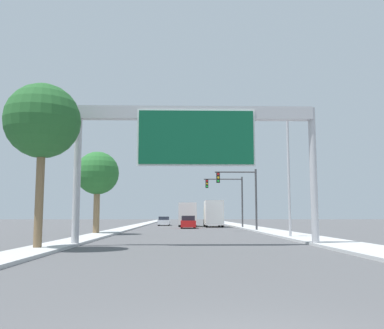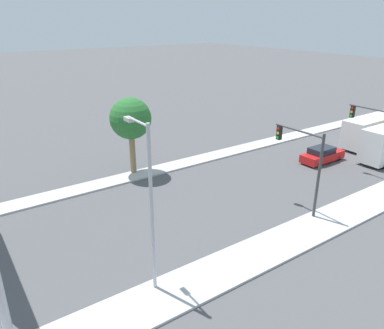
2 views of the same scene
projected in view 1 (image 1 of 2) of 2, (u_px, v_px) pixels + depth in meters
sidewalk_right at (238, 225)px, 64.72m from camera, size 3.00×120.00×0.15m
median_strip_left at (139, 225)px, 64.37m from camera, size 2.00×120.00×0.15m
sign_gantry at (196, 134)px, 23.42m from camera, size 13.29×0.73×7.59m
car_far_center at (188, 222)px, 52.48m from camera, size 1.81×4.76×1.53m
car_near_left at (164, 221)px, 65.59m from camera, size 1.76×4.63×1.37m
truck_box_primary at (213, 214)px, 57.98m from camera, size 2.37×7.02×3.54m
truck_box_secondary at (187, 215)px, 60.99m from camera, size 2.45×8.92×3.29m
traffic_light_near_intersection at (243, 189)px, 43.31m from camera, size 4.28×0.32×6.27m
traffic_light_mid_block at (230, 193)px, 53.24m from camera, size 4.88×0.32×6.38m
palm_tree_foreground at (42, 122)px, 20.50m from camera, size 3.60×3.60×7.94m
palm_tree_background at (97, 174)px, 36.29m from camera, size 3.64×3.64×7.00m
street_lamp_right at (285, 164)px, 30.53m from camera, size 2.33×0.28×9.06m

